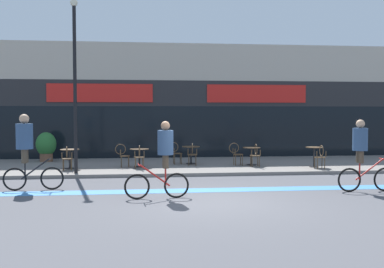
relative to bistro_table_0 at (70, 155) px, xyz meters
name	(u,v)px	position (x,y,z in m)	size (l,w,h in m)	color
ground_plane	(214,202)	(4.46, -6.22, -0.64)	(120.00, 120.00, 0.00)	#4C4C51
sidewalk_slab	(186,166)	(4.46, 1.03, -0.58)	(40.00, 5.50, 0.12)	slate
storefront_facade	(177,103)	(4.46, 5.74, 2.07)	(40.00, 4.06, 5.45)	#B2A899
bike_lane_stripe	(204,190)	(4.46, -4.49, -0.64)	(36.00, 0.70, 0.01)	#3D7AB7
bistro_table_0	(70,155)	(0.00, 0.00, 0.00)	(0.70, 0.70, 0.74)	black
bistro_table_1	(139,154)	(2.59, 0.26, -0.01)	(0.74, 0.74, 0.71)	black
bistro_table_2	(191,151)	(4.68, 1.09, -0.01)	(0.73, 0.73, 0.72)	black
bistro_table_3	(252,152)	(7.06, 0.40, -0.01)	(0.70, 0.70, 0.72)	black
bistro_table_4	(314,153)	(9.30, -0.50, 0.02)	(0.64, 0.64, 0.78)	black
cafe_chair_0_near	(67,157)	(0.01, -0.63, -0.01)	(0.43, 0.59, 0.90)	#4C3823
cafe_chair_1_near	(139,155)	(2.59, -0.36, -0.01)	(0.42, 0.59, 0.90)	#4C3823
cafe_chair_1_side	(123,154)	(1.96, 0.25, -0.01)	(0.59, 0.43, 0.90)	#4C3823
cafe_chair_2_near	(192,153)	(4.68, 0.46, -0.01)	(0.44, 0.59, 0.90)	#4C3823
cafe_chair_2_side	(176,151)	(4.06, 1.08, -0.01)	(0.59, 0.43, 0.90)	#4C3823
cafe_chair_3_near	(255,154)	(7.05, -0.22, -0.01)	(0.41, 0.58, 0.90)	#4C3823
cafe_chair_3_side	(236,152)	(6.43, 0.40, -0.01)	(0.58, 0.42, 0.90)	#4C3823
cafe_chair_4_near	(320,155)	(9.30, -1.12, -0.01)	(0.42, 0.58, 0.90)	#4C3823
planter_pot	(46,146)	(-1.41, 2.67, 0.15)	(0.86, 0.86, 1.26)	brown
lamp_post	(75,75)	(0.41, -1.31, 2.88)	(0.26, 0.26, 5.98)	black
cyclist_0	(362,151)	(8.83, -5.21, 0.51)	(1.73, 0.48, 2.03)	black
cyclist_1	(163,154)	(3.24, -5.59, 0.50)	(1.68, 0.52, 2.01)	black
cyclist_2	(26,145)	(-0.58, -3.95, 0.66)	(1.69, 0.53, 2.18)	black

